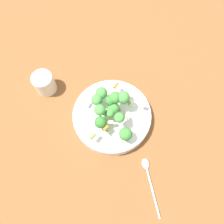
{
  "coord_description": "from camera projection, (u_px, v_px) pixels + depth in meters",
  "views": [
    {
      "loc": [
        0.1,
        0.29,
        0.79
      ],
      "look_at": [
        0.0,
        0.0,
        0.06
      ],
      "focal_mm": 35.0,
      "sensor_mm": 36.0,
      "label": 1
    }
  ],
  "objects": [
    {
      "name": "ground_plane",
      "position": [
        112.0,
        118.0,
        0.84
      ],
      "size": [
        3.0,
        3.0,
        0.0
      ],
      "primitive_type": "plane",
      "color": "brown"
    },
    {
      "name": "bowl",
      "position": [
        112.0,
        116.0,
        0.82
      ],
      "size": [
        0.29,
        0.29,
        0.05
      ],
      "color": "silver",
      "rests_on": "ground_plane"
    },
    {
      "name": "pasta_salad",
      "position": [
        111.0,
        108.0,
        0.75
      ],
      "size": [
        0.23,
        0.22,
        0.1
      ],
      "color": "#8CB766",
      "rests_on": "bowl"
    },
    {
      "name": "cup",
      "position": [
        44.0,
        83.0,
        0.85
      ],
      "size": [
        0.08,
        0.08,
        0.08
      ],
      "color": "silver",
      "rests_on": "ground_plane"
    },
    {
      "name": "spoon",
      "position": [
        149.0,
        177.0,
        0.75
      ],
      "size": [
        0.04,
        0.2,
        0.01
      ],
      "rotation": [
        0.0,
        0.0,
        10.88
      ],
      "color": "silver",
      "rests_on": "ground_plane"
    }
  ]
}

